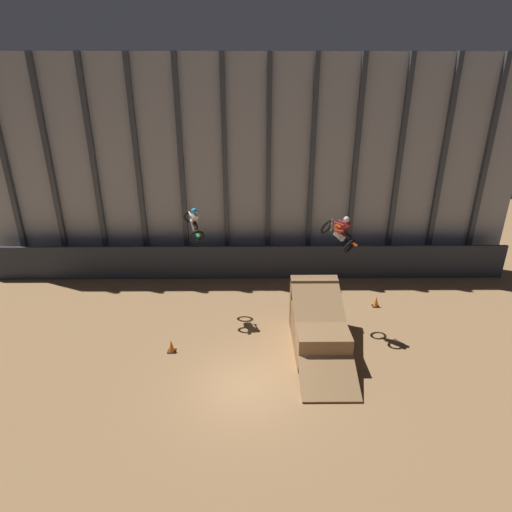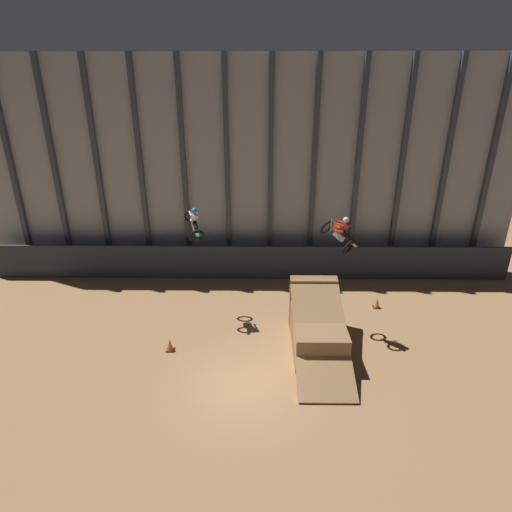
# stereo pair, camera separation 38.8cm
# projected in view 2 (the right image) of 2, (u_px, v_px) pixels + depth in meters

# --- Properties ---
(ground_plane) EXTENTS (60.00, 60.00, 0.00)m
(ground_plane) POSITION_uv_depth(u_px,v_px,m) (242.00, 387.00, 15.36)
(ground_plane) COLOR #9E754C
(arena_back_wall) EXTENTS (32.00, 0.40, 12.65)m
(arena_back_wall) POSITION_uv_depth(u_px,v_px,m) (249.00, 171.00, 23.46)
(arena_back_wall) COLOR #A3A8B2
(arena_back_wall) RESTS_ON ground_plane
(lower_barrier) EXTENTS (31.36, 0.20, 2.09)m
(lower_barrier) POSITION_uv_depth(u_px,v_px,m) (249.00, 262.00, 24.24)
(lower_barrier) COLOR #2D333D
(lower_barrier) RESTS_ON ground_plane
(dirt_ramp) EXTENTS (2.21, 5.75, 2.67)m
(dirt_ramp) POSITION_uv_depth(u_px,v_px,m) (317.00, 327.00, 17.73)
(dirt_ramp) COLOR #966F48
(dirt_ramp) RESTS_ON ground_plane
(rider_bike_left_air) EXTENTS (1.22, 1.89, 1.69)m
(rider_bike_left_air) POSITION_uv_depth(u_px,v_px,m) (194.00, 222.00, 18.75)
(rider_bike_left_air) COLOR black
(rider_bike_right_air) EXTENTS (1.68, 1.72, 1.68)m
(rider_bike_right_air) POSITION_uv_depth(u_px,v_px,m) (340.00, 233.00, 17.38)
(rider_bike_right_air) COLOR black
(traffic_cone_near_ramp) EXTENTS (0.36, 0.36, 0.58)m
(traffic_cone_near_ramp) POSITION_uv_depth(u_px,v_px,m) (377.00, 303.00, 21.05)
(traffic_cone_near_ramp) COLOR black
(traffic_cone_near_ramp) RESTS_ON ground_plane
(traffic_cone_arena_edge) EXTENTS (0.36, 0.36, 0.58)m
(traffic_cone_arena_edge) POSITION_uv_depth(u_px,v_px,m) (170.00, 345.00, 17.48)
(traffic_cone_arena_edge) COLOR black
(traffic_cone_arena_edge) RESTS_ON ground_plane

